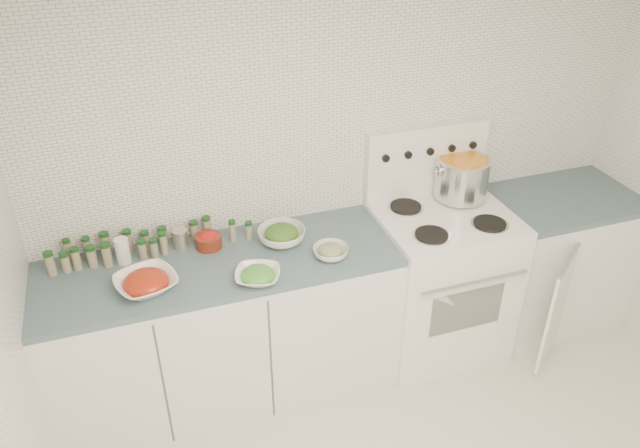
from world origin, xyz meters
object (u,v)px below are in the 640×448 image
(stove, at_px, (438,277))
(bowl_tomato, at_px, (146,282))
(stock_pot, at_px, (462,176))
(bowl_snowpea, at_px, (258,275))

(stove, height_order, bowl_tomato, stove)
(stock_pot, relative_size, bowl_snowpea, 1.18)
(bowl_tomato, bearing_deg, bowl_snowpea, -11.26)
(stock_pot, relative_size, bowl_tomato, 0.93)
(stove, bearing_deg, bowl_tomato, -176.24)
(stove, xyz_separation_m, bowl_tomato, (-1.68, -0.11, 0.44))
(bowl_snowpea, bearing_deg, stock_pot, 15.66)
(stove, distance_m, bowl_tomato, 1.74)
(stock_pot, bearing_deg, bowl_snowpea, -164.34)
(stove, bearing_deg, bowl_snowpea, -169.45)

